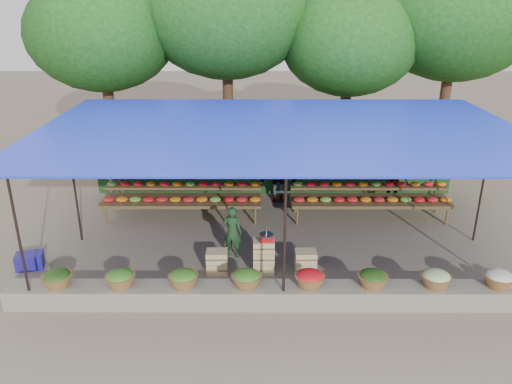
{
  "coord_description": "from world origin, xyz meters",
  "views": [
    {
      "loc": [
        -0.5,
        -10.96,
        5.55
      ],
      "look_at": [
        -0.52,
        0.2,
        1.18
      ],
      "focal_mm": 35.0,
      "sensor_mm": 36.0,
      "label": 1
    }
  ],
  "objects_px": {
    "vendor_seated": "(232,232)",
    "blue_crate_front": "(82,292)",
    "crate_counter": "(262,259)",
    "blue_crate_back": "(30,261)",
    "weighing_scale": "(266,237)"
  },
  "relations": [
    {
      "from": "weighing_scale",
      "to": "blue_crate_back",
      "type": "bearing_deg",
      "value": 177.9
    },
    {
      "from": "vendor_seated",
      "to": "blue_crate_front",
      "type": "xyz_separation_m",
      "value": [
        -2.88,
        -1.76,
        -0.46
      ]
    },
    {
      "from": "weighing_scale",
      "to": "vendor_seated",
      "type": "height_order",
      "value": "vendor_seated"
    },
    {
      "from": "crate_counter",
      "to": "vendor_seated",
      "type": "distance_m",
      "value": 1.03
    },
    {
      "from": "vendor_seated",
      "to": "blue_crate_front",
      "type": "height_order",
      "value": "vendor_seated"
    },
    {
      "from": "blue_crate_front",
      "to": "vendor_seated",
      "type": "bearing_deg",
      "value": 30.29
    },
    {
      "from": "crate_counter",
      "to": "blue_crate_front",
      "type": "height_order",
      "value": "crate_counter"
    },
    {
      "from": "blue_crate_front",
      "to": "crate_counter",
      "type": "bearing_deg",
      "value": 15.07
    },
    {
      "from": "blue_crate_back",
      "to": "vendor_seated",
      "type": "bearing_deg",
      "value": -7.96
    },
    {
      "from": "crate_counter",
      "to": "blue_crate_front",
      "type": "distance_m",
      "value": 3.7
    },
    {
      "from": "crate_counter",
      "to": "weighing_scale",
      "type": "height_order",
      "value": "weighing_scale"
    },
    {
      "from": "crate_counter",
      "to": "vendor_seated",
      "type": "height_order",
      "value": "vendor_seated"
    },
    {
      "from": "crate_counter",
      "to": "blue_crate_back",
      "type": "height_order",
      "value": "crate_counter"
    },
    {
      "from": "crate_counter",
      "to": "vendor_seated",
      "type": "xyz_separation_m",
      "value": [
        -0.67,
        0.73,
        0.3
      ]
    },
    {
      "from": "blue_crate_front",
      "to": "blue_crate_back",
      "type": "bearing_deg",
      "value": 140.56
    }
  ]
}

